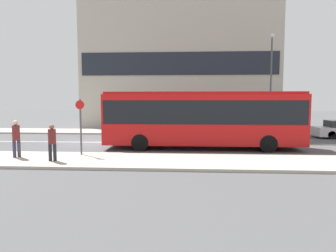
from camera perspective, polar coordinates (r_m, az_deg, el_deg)
The scene contains 11 objects.
ground_plane at distance 20.87m, azimuth -13.31°, elevation -3.04°, with size 120.00×120.00×0.00m, color #4F4F51.
sidewalk_near at distance 15.07m, azimuth -20.29°, elevation -6.04°, with size 44.00×3.50×0.13m.
sidewalk_far at distance 26.85m, azimuth -9.43°, elevation -1.06°, with size 44.00×3.50×0.13m.
lane_centerline at distance 20.87m, azimuth -13.31°, elevation -3.03°, with size 41.80×0.16×0.01m.
apartment_block_left_tower at distance 33.86m, azimuth 2.24°, elevation 19.88°, with size 19.85×6.99×23.13m.
city_bus at distance 17.70m, azimuth 6.55°, elevation 1.88°, with size 11.44×2.56×3.33m.
parked_car_0 at distance 24.08m, azimuth 19.55°, elevation -0.62°, with size 4.41×1.90×1.33m.
pedestrian_near_stop at distance 15.95m, azimuth -26.95°, elevation -1.76°, with size 0.34×0.34×1.77m.
pedestrian_down_pavement at distance 14.37m, azimuth -21.21°, elevation -2.55°, with size 0.35×0.34×1.66m.
bus_stop_sign at distance 15.55m, azimuth -16.31°, elevation 0.64°, with size 0.44×0.12×2.77m.
street_lamp at distance 26.36m, azimuth 19.04°, elevation 9.33°, with size 0.36×0.36×8.11m.
Camera 1 is at (6.07, -19.76, 2.87)m, focal length 32.00 mm.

